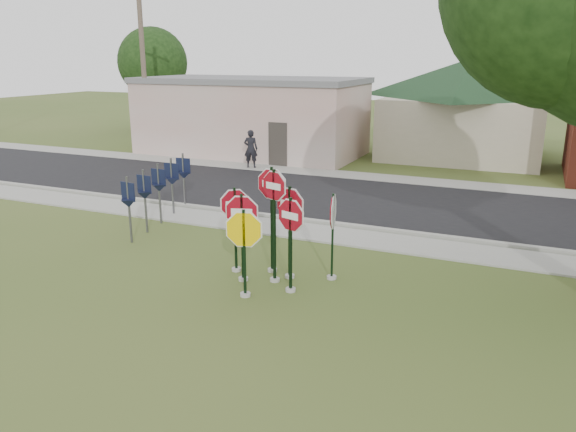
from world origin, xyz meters
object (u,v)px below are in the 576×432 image
at_px(stop_sign_left, 242,226).
at_px(pedestrian, 251,149).
at_px(stop_sign_center, 274,211).
at_px(utility_pole_near, 143,63).
at_px(stop_sign_yellow, 244,242).

bearing_deg(stop_sign_left, pedestrian, 116.67).
distance_m(stop_sign_center, utility_pole_near, 19.94).
xyz_separation_m(stop_sign_center, stop_sign_left, (-0.73, -0.27, -0.39)).
xyz_separation_m(stop_sign_yellow, pedestrian, (-6.90, 13.59, -0.33)).
height_order(stop_sign_left, utility_pole_near, utility_pole_near).
distance_m(stop_sign_yellow, utility_pole_near, 20.61).
bearing_deg(stop_sign_center, stop_sign_left, -159.89).
distance_m(stop_sign_center, pedestrian, 14.43).
bearing_deg(stop_sign_center, pedestrian, 119.75).
height_order(stop_sign_yellow, stop_sign_left, stop_sign_left).
relative_size(stop_sign_center, pedestrian, 1.57).
xyz_separation_m(stop_sign_yellow, stop_sign_left, (-0.49, 0.81, 0.10)).
xyz_separation_m(stop_sign_left, pedestrian, (-6.42, 12.77, -0.42)).
height_order(stop_sign_left, pedestrian, stop_sign_left).
relative_size(stop_sign_yellow, pedestrian, 1.18).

